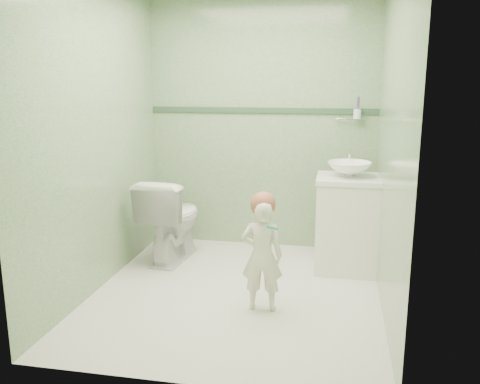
# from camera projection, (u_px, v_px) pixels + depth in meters

# --- Properties ---
(ground) EXTENTS (2.50, 2.50, 0.00)m
(ground) POSITION_uv_depth(u_px,v_px,m) (236.00, 293.00, 3.97)
(ground) COLOR silver
(ground) RESTS_ON ground
(room_shell) EXTENTS (2.50, 2.54, 2.40)m
(room_shell) POSITION_uv_depth(u_px,v_px,m) (236.00, 141.00, 3.71)
(room_shell) COLOR gray
(room_shell) RESTS_ON ground
(trim_stripe) EXTENTS (2.20, 0.02, 0.05)m
(trim_stripe) POSITION_uv_depth(u_px,v_px,m) (262.00, 110.00, 4.87)
(trim_stripe) COLOR #2F4D37
(trim_stripe) RESTS_ON room_shell
(vanity) EXTENTS (0.52, 0.50, 0.80)m
(vanity) POSITION_uv_depth(u_px,v_px,m) (347.00, 225.00, 4.40)
(vanity) COLOR white
(vanity) RESTS_ON ground
(counter) EXTENTS (0.54, 0.52, 0.04)m
(counter) POSITION_uv_depth(u_px,v_px,m) (349.00, 179.00, 4.31)
(counter) COLOR white
(counter) RESTS_ON vanity
(basin) EXTENTS (0.37, 0.37, 0.13)m
(basin) POSITION_uv_depth(u_px,v_px,m) (349.00, 169.00, 4.29)
(basin) COLOR white
(basin) RESTS_ON counter
(faucet) EXTENTS (0.03, 0.13, 0.18)m
(faucet) POSITION_uv_depth(u_px,v_px,m) (349.00, 157.00, 4.45)
(faucet) COLOR silver
(faucet) RESTS_ON counter
(cup_holder) EXTENTS (0.26, 0.07, 0.21)m
(cup_holder) POSITION_uv_depth(u_px,v_px,m) (357.00, 114.00, 4.65)
(cup_holder) COLOR silver
(cup_holder) RESTS_ON room_shell
(toilet) EXTENTS (0.50, 0.79, 0.77)m
(toilet) POSITION_uv_depth(u_px,v_px,m) (172.00, 219.00, 4.66)
(toilet) COLOR white
(toilet) RESTS_ON ground
(toddler) EXTENTS (0.31, 0.22, 0.82)m
(toddler) POSITION_uv_depth(u_px,v_px,m) (262.00, 256.00, 3.61)
(toddler) COLOR white
(toddler) RESTS_ON ground
(hair_cap) EXTENTS (0.18, 0.18, 0.18)m
(hair_cap) POSITION_uv_depth(u_px,v_px,m) (263.00, 204.00, 3.55)
(hair_cap) COLOR #9D553C
(hair_cap) RESTS_ON toddler
(teal_toothbrush) EXTENTS (0.11, 0.13, 0.08)m
(teal_toothbrush) POSITION_uv_depth(u_px,v_px,m) (272.00, 227.00, 3.42)
(teal_toothbrush) COLOR #0E8974
(teal_toothbrush) RESTS_ON toddler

